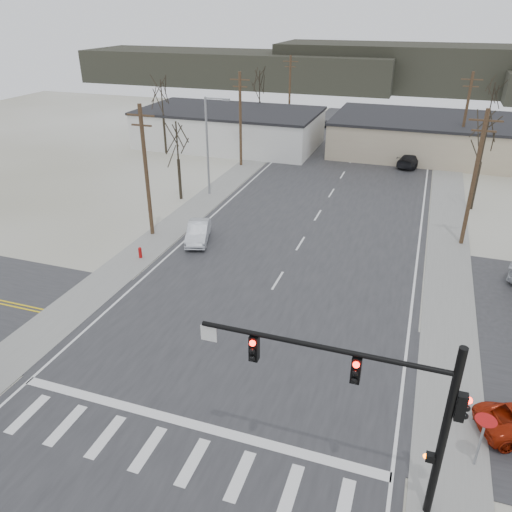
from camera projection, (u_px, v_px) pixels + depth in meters
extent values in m
plane|color=silver|center=(233.00, 353.00, 25.88)|extent=(140.00, 140.00, 0.00)
cube|color=#28282B|center=(304.00, 238.00, 38.54)|extent=(18.00, 110.00, 0.05)
cube|color=#28282B|center=(233.00, 353.00, 25.87)|extent=(90.00, 10.00, 0.04)
cube|color=gray|center=(205.00, 201.00, 45.83)|extent=(3.00, 90.00, 0.06)
cube|color=gray|center=(448.00, 232.00, 39.70)|extent=(3.00, 90.00, 0.06)
cylinder|color=black|center=(443.00, 437.00, 16.18)|extent=(0.28, 0.28, 7.20)
cylinder|color=black|center=(321.00, 347.00, 16.23)|extent=(8.40, 0.18, 0.18)
cube|color=black|center=(356.00, 369.00, 16.15)|extent=(0.32, 0.30, 1.00)
cube|color=black|center=(254.00, 348.00, 17.16)|extent=(0.32, 0.30, 1.00)
sphere|color=#FF0C05|center=(356.00, 365.00, 15.86)|extent=(0.22, 0.22, 0.22)
sphere|color=#FF0C05|center=(253.00, 343.00, 16.88)|extent=(0.22, 0.22, 0.22)
cube|color=black|center=(461.00, 407.00, 15.47)|extent=(0.30, 0.30, 1.00)
cube|color=silver|center=(209.00, 334.00, 17.57)|extent=(0.60, 0.04, 0.60)
cube|color=black|center=(430.00, 457.00, 16.71)|extent=(0.30, 0.25, 0.30)
sphere|color=#FF5905|center=(426.00, 456.00, 16.75)|extent=(0.18, 0.18, 0.18)
cylinder|color=#A50C0C|center=(140.00, 254.00, 35.43)|extent=(0.24, 0.24, 0.70)
sphere|color=#A50C0C|center=(140.00, 249.00, 35.25)|extent=(0.24, 0.24, 0.24)
cylinder|color=gray|center=(479.00, 445.00, 19.12)|extent=(0.10, 0.10, 2.10)
cone|color=#A50C0C|center=(485.00, 424.00, 18.63)|extent=(0.80, 0.80, 0.40)
cube|color=silver|center=(230.00, 129.00, 63.36)|extent=(22.00, 12.00, 4.20)
cube|color=black|center=(229.00, 111.00, 62.35)|extent=(22.30, 12.30, 0.30)
cube|color=#B7AA8C|center=(445.00, 138.00, 59.26)|extent=(26.00, 14.00, 4.00)
cube|color=black|center=(448.00, 120.00, 58.29)|extent=(26.30, 14.30, 0.30)
cylinder|color=#4E3C24|center=(146.00, 173.00, 37.09)|extent=(0.30, 0.30, 10.00)
cube|color=#4E3C24|center=(140.00, 115.00, 35.20)|extent=(2.20, 0.12, 0.12)
cube|color=#4E3C24|center=(142.00, 125.00, 35.52)|extent=(1.60, 0.12, 0.12)
cylinder|color=#4E3C24|center=(240.00, 120.00, 53.99)|extent=(0.30, 0.30, 10.00)
cube|color=#4E3C24|center=(240.00, 80.00, 52.10)|extent=(2.20, 0.12, 0.12)
cube|color=#4E3C24|center=(240.00, 87.00, 52.42)|extent=(1.60, 0.12, 0.12)
cylinder|color=#4E3C24|center=(290.00, 93.00, 70.89)|extent=(0.30, 0.30, 10.00)
cube|color=#4E3C24|center=(291.00, 61.00, 69.00)|extent=(2.20, 0.12, 0.12)
cube|color=#4E3C24|center=(290.00, 67.00, 69.32)|extent=(1.60, 0.12, 0.12)
cylinder|color=#4E3C24|center=(474.00, 180.00, 35.51)|extent=(0.30, 0.30, 10.00)
cube|color=#4E3C24|center=(486.00, 120.00, 33.62)|extent=(2.20, 0.12, 0.12)
cube|color=#4E3C24|center=(484.00, 131.00, 33.94)|extent=(1.60, 0.12, 0.12)
cylinder|color=#4E3C24|center=(465.00, 120.00, 54.10)|extent=(0.30, 0.30, 10.00)
cube|color=#4E3C24|center=(472.00, 79.00, 52.21)|extent=(2.20, 0.12, 0.12)
cube|color=#4E3C24|center=(471.00, 86.00, 52.52)|extent=(1.60, 0.12, 0.12)
cylinder|color=gray|center=(207.00, 148.00, 45.62)|extent=(0.20, 0.20, 9.00)
cylinder|color=gray|center=(216.00, 98.00, 43.35)|extent=(2.00, 0.12, 0.12)
cube|color=gray|center=(226.00, 100.00, 43.09)|extent=(0.60, 0.25, 0.18)
cylinder|color=#31291E|center=(180.00, 179.00, 45.69)|extent=(0.28, 0.28, 3.75)
cylinder|color=#31291E|center=(177.00, 143.00, 44.17)|extent=(0.14, 0.14, 3.75)
cylinder|color=#31291E|center=(475.00, 186.00, 43.27)|extent=(0.28, 0.28, 4.25)
cylinder|color=#31291E|center=(484.00, 142.00, 41.55)|extent=(0.14, 0.14, 4.25)
cylinder|color=#31291E|center=(260.00, 120.00, 67.78)|extent=(0.28, 0.28, 4.50)
cylinder|color=#31291E|center=(260.00, 88.00, 65.96)|extent=(0.14, 0.14, 4.50)
cylinder|color=#31291E|center=(486.00, 127.00, 64.57)|extent=(0.28, 0.28, 4.00)
cylinder|color=#31291E|center=(492.00, 99.00, 62.96)|extent=(0.14, 0.14, 4.00)
cylinder|color=#31291E|center=(165.00, 134.00, 59.96)|extent=(0.28, 0.28, 4.50)
cylinder|color=#31291E|center=(162.00, 100.00, 58.13)|extent=(0.14, 0.14, 4.50)
cube|color=#333026|center=(236.00, 68.00, 112.16)|extent=(70.00, 18.00, 7.00)
cube|color=#333026|center=(474.00, 70.00, 100.63)|extent=(80.00, 18.00, 9.00)
imported|color=#B7BBC3|center=(198.00, 232.00, 37.82)|extent=(2.74, 4.59, 1.43)
imported|color=black|center=(412.00, 160.00, 55.53)|extent=(3.39, 5.39, 1.45)
imported|color=black|center=(318.00, 124.00, 72.46)|extent=(2.70, 4.13, 1.31)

